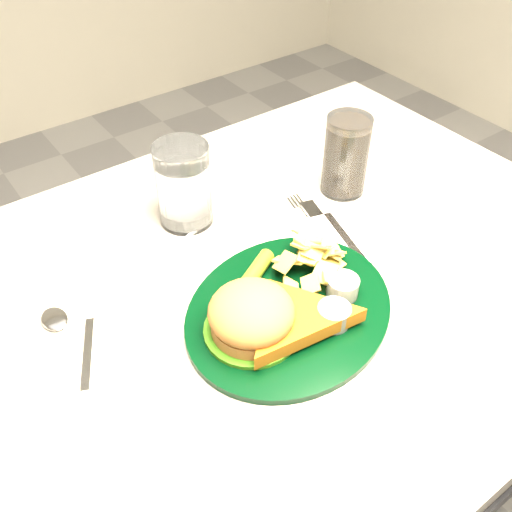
{
  "coord_description": "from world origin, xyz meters",
  "views": [
    {
      "loc": [
        -0.32,
        -0.48,
        1.33
      ],
      "look_at": [
        0.03,
        0.0,
        0.8
      ],
      "focal_mm": 40.0,
      "sensor_mm": 36.0,
      "label": 1
    }
  ],
  "objects_px": {
    "table": "(245,430)",
    "water_glass": "(184,185)",
    "fork_napkin": "(342,237)",
    "cola_glass": "(346,156)",
    "dinner_plate": "(290,294)"
  },
  "relations": [
    {
      "from": "cola_glass",
      "to": "fork_napkin",
      "type": "height_order",
      "value": "cola_glass"
    },
    {
      "from": "cola_glass",
      "to": "fork_napkin",
      "type": "relative_size",
      "value": 0.74
    },
    {
      "from": "table",
      "to": "fork_napkin",
      "type": "distance_m",
      "value": 0.43
    },
    {
      "from": "cola_glass",
      "to": "fork_napkin",
      "type": "bearing_deg",
      "value": -132.33
    },
    {
      "from": "dinner_plate",
      "to": "water_glass",
      "type": "relative_size",
      "value": 2.3
    },
    {
      "from": "dinner_plate",
      "to": "fork_napkin",
      "type": "distance_m",
      "value": 0.18
    },
    {
      "from": "cola_glass",
      "to": "water_glass",
      "type": "bearing_deg",
      "value": 161.82
    },
    {
      "from": "water_glass",
      "to": "table",
      "type": "bearing_deg",
      "value": -96.36
    },
    {
      "from": "table",
      "to": "dinner_plate",
      "type": "relative_size",
      "value": 3.81
    },
    {
      "from": "water_glass",
      "to": "fork_napkin",
      "type": "xyz_separation_m",
      "value": [
        0.17,
        -0.19,
        -0.06
      ]
    },
    {
      "from": "table",
      "to": "water_glass",
      "type": "bearing_deg",
      "value": 83.64
    },
    {
      "from": "table",
      "to": "water_glass",
      "type": "xyz_separation_m",
      "value": [
        0.02,
        0.18,
        0.44
      ]
    },
    {
      "from": "dinner_plate",
      "to": "water_glass",
      "type": "xyz_separation_m",
      "value": [
        -0.01,
        0.26,
        0.03
      ]
    },
    {
      "from": "cola_glass",
      "to": "fork_napkin",
      "type": "distance_m",
      "value": 0.15
    },
    {
      "from": "table",
      "to": "cola_glass",
      "type": "xyz_separation_m",
      "value": [
        0.28,
        0.1,
        0.44
      ]
    }
  ]
}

